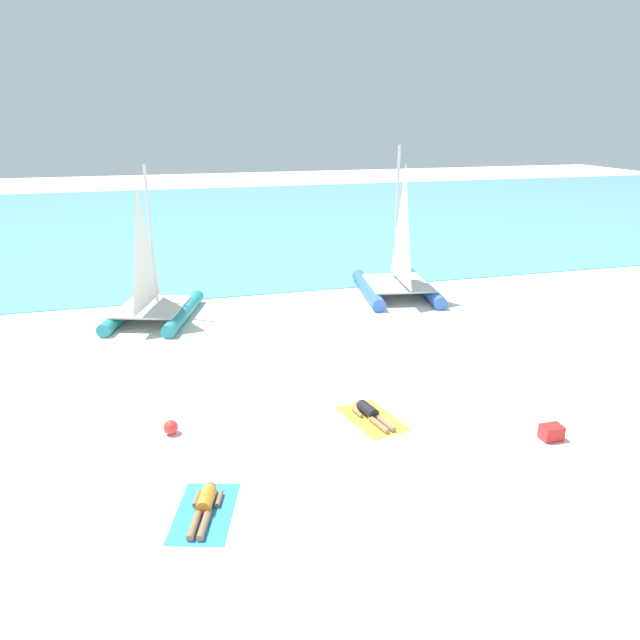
% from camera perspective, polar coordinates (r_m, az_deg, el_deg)
% --- Properties ---
extents(ground_plane, '(120.00, 120.00, 0.00)m').
position_cam_1_polar(ground_plane, '(22.75, -2.77, 0.47)').
color(ground_plane, white).
extents(ocean_water, '(120.00, 40.00, 0.05)m').
position_cam_1_polar(ocean_water, '(44.85, -9.33, 9.61)').
color(ocean_water, '#5BB2C1').
rests_on(ocean_water, ground).
extents(sailboat_teal, '(3.95, 4.96, 5.64)m').
position_cam_1_polar(sailboat_teal, '(22.86, -15.94, 2.04)').
color(sailboat_teal, teal).
rests_on(sailboat_teal, ground).
extents(sailboat_blue, '(3.68, 5.12, 6.16)m').
position_cam_1_polar(sailboat_blue, '(25.19, 7.51, 4.36)').
color(sailboat_blue, blue).
rests_on(sailboat_blue, ground).
extents(towel_left, '(1.60, 2.14, 0.01)m').
position_cam_1_polar(towel_left, '(12.22, -11.09, -17.80)').
color(towel_left, '#338CD8').
rests_on(towel_left, ground).
extents(sunbather_left, '(0.82, 1.54, 0.30)m').
position_cam_1_polar(sunbather_left, '(12.20, -11.06, -17.14)').
color(sunbather_left, orange).
rests_on(sunbather_left, towel_left).
extents(towel_right, '(1.49, 2.10, 0.01)m').
position_cam_1_polar(towel_right, '(15.23, 5.03, -9.47)').
color(towel_right, yellow).
rests_on(towel_right, ground).
extents(sunbather_right, '(0.73, 1.56, 0.30)m').
position_cam_1_polar(sunbather_right, '(15.22, 4.91, -8.95)').
color(sunbather_right, black).
rests_on(sunbather_right, towel_right).
extents(beach_ball, '(0.35, 0.35, 0.35)m').
position_cam_1_polar(beach_ball, '(14.88, -14.22, -10.01)').
color(beach_ball, red).
rests_on(beach_ball, ground).
extents(cooler_box, '(0.50, 0.36, 0.36)m').
position_cam_1_polar(cooler_box, '(15.24, 21.45, -10.07)').
color(cooler_box, red).
rests_on(cooler_box, ground).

